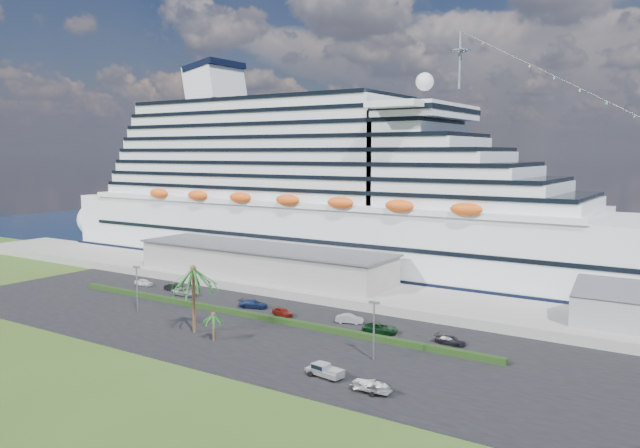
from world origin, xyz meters
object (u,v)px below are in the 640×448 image
Objects in this scene: boat_trailer at (373,385)px; pickup_truck at (324,370)px; cruise_ship at (334,201)px; parked_car_3 at (253,304)px.

pickup_truck is at bearing 169.31° from boat_trailer.
cruise_ship is 33.28× the size of boat_trailer.
parked_car_3 is 1.04× the size of pickup_truck.
parked_car_3 is 44.97m from boat_trailer.
cruise_ship is at bearing 125.28° from boat_trailer.
pickup_truck is 0.90× the size of boat_trailer.
cruise_ship reaches higher than pickup_truck.
boat_trailer reaches higher than parked_car_3.
pickup_truck is at bearing -144.12° from parked_car_3.
cruise_ship is 83.19m from boat_trailer.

